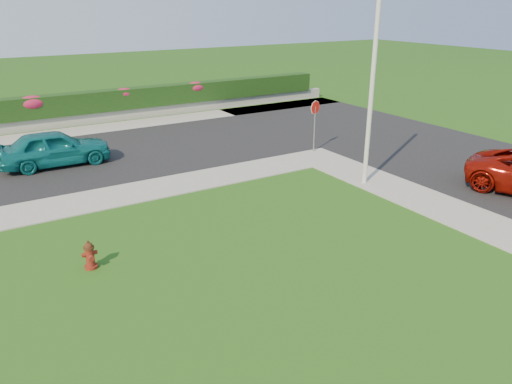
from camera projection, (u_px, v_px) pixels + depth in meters
ground at (319, 312)px, 10.70m from camera, size 120.00×120.00×0.00m
street_right at (496, 169)px, 19.73m from camera, size 8.00×32.00×0.04m
curb_corner at (317, 157)px, 21.28m from camera, size 2.00×2.00×0.04m
sidewalk_beyond at (71, 132)px, 25.34m from camera, size 34.00×2.00×0.04m
retaining_wall at (64, 121)px, 26.43m from camera, size 34.00×0.40×0.60m
hedge at (61, 105)px, 26.21m from camera, size 32.00×0.90×1.10m
fire_hydrant at (90, 255)px, 12.36m from camera, size 0.38×0.36×0.75m
sedan_teal at (55, 148)px, 19.93m from camera, size 4.27×1.80×1.44m
utility_pole at (371, 94)px, 17.11m from camera, size 0.16×0.16×6.54m
stop_sign at (315, 114)px, 21.52m from camera, size 0.61×0.18×2.29m
flower_clump_d at (32, 103)px, 25.35m from camera, size 1.45×0.94×0.73m
flower_clump_e at (124, 93)px, 27.66m from camera, size 1.16×0.74×0.58m
flower_clump_f at (195, 87)px, 29.79m from camera, size 1.29×0.83×0.65m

